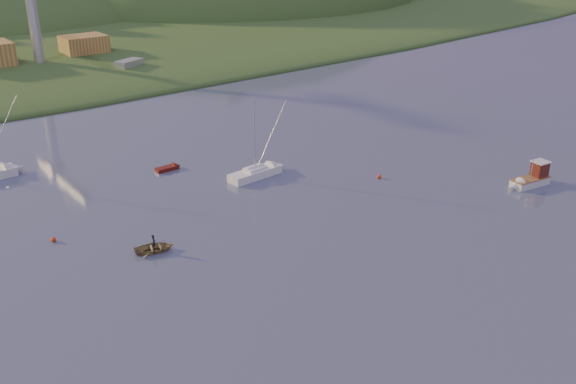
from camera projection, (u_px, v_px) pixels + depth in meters
hill_right at (228, 4)px, 238.13m from camera, size 150.00×130.00×60.00m
wharf at (53, 66)px, 134.17m from camera, size 42.00×16.00×2.40m
shed_east at (84, 45)px, 138.83m from camera, size 9.00×7.00×4.00m
fishing_boat at (528, 180)px, 77.15m from camera, size 6.21×2.61×3.85m
sailboat_far at (255, 172)px, 79.91m from camera, size 7.36×2.76×10.00m
canoe at (154, 248)px, 62.27m from camera, size 4.39×3.66×0.78m
paddler at (154, 244)px, 62.12m from camera, size 0.52×0.65×1.56m
red_tender at (171, 167)px, 82.66m from camera, size 3.46×1.23×1.17m
work_vessel at (130, 71)px, 130.06m from camera, size 14.03×9.63×3.41m
buoy_1 at (379, 177)px, 79.71m from camera, size 0.50×0.50×0.50m
buoy_2 at (53, 240)px, 64.18m from camera, size 0.50×0.50×0.50m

